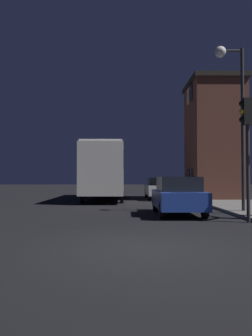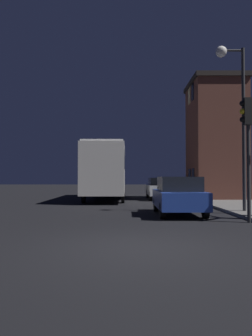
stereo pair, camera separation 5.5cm
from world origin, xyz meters
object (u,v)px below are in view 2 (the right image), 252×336
object	(u,v)px
traffic_light	(246,133)
car_near_lane	(177,195)
bus	(106,168)
streetlamp	(233,95)
car_mid_lane	(159,188)

from	to	relation	value
traffic_light	car_near_lane	xyz separation A→B (m)	(-1.94, 2.24, -2.20)
bus	car_near_lane	size ratio (longest dim) A/B	2.48
streetlamp	car_near_lane	world-z (taller)	streetlamp
traffic_light	bus	bearing A→B (deg)	115.22
traffic_light	streetlamp	bearing A→B (deg)	80.54
streetlamp	traffic_light	xyz separation A→B (m)	(-0.43, -2.58, -1.93)
car_near_lane	car_mid_lane	size ratio (longest dim) A/B	0.89
traffic_light	bus	distance (m)	12.60
traffic_light	bus	world-z (taller)	traffic_light
traffic_light	car_mid_lane	size ratio (longest dim) A/B	0.95
traffic_light	car_near_lane	size ratio (longest dim) A/B	1.06
streetlamp	car_near_lane	bearing A→B (deg)	-171.90
car_near_lane	bus	bearing A→B (deg)	110.50
streetlamp	car_near_lane	distance (m)	4.78
car_near_lane	car_mid_lane	bearing A→B (deg)	88.50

